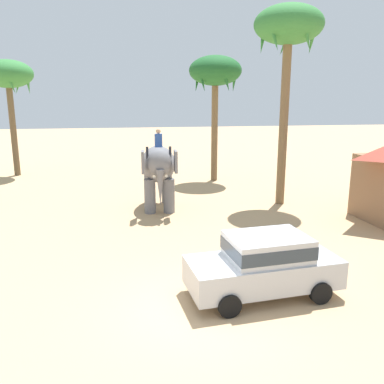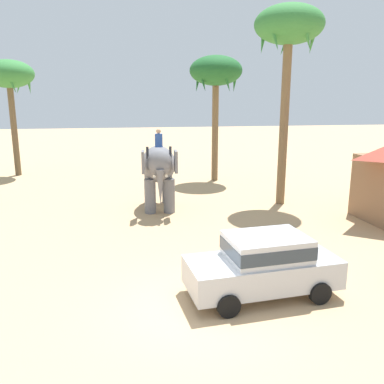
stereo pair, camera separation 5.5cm
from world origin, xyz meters
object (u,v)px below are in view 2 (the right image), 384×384
object	(u,v)px
car_sedan_foreground	(264,263)
palm_tree_near_hut	(216,74)
elephant_with_mahout	(159,168)
palm_tree_far_back	(9,77)
palm_tree_behind_elephant	(289,32)

from	to	relation	value
car_sedan_foreground	palm_tree_near_hut	size ratio (longest dim) A/B	0.55
elephant_with_mahout	palm_tree_far_back	size ratio (longest dim) A/B	0.52
palm_tree_near_hut	palm_tree_far_back	xyz separation A→B (m)	(-12.89, 3.76, -0.11)
elephant_with_mahout	palm_tree_far_back	xyz separation A→B (m)	(-8.87, 9.97, 4.48)
palm_tree_near_hut	palm_tree_far_back	bearing A→B (deg)	163.76
palm_tree_behind_elephant	car_sedan_foreground	bearing A→B (deg)	-113.47
palm_tree_behind_elephant	palm_tree_near_hut	xyz separation A→B (m)	(-2.07, 6.17, -1.59)
elephant_with_mahout	car_sedan_foreground	bearing A→B (deg)	-77.04
elephant_with_mahout	palm_tree_near_hut	bearing A→B (deg)	57.03
car_sedan_foreground	palm_tree_behind_elephant	world-z (taller)	palm_tree_behind_elephant
palm_tree_far_back	palm_tree_near_hut	bearing A→B (deg)	-16.24
car_sedan_foreground	palm_tree_far_back	world-z (taller)	palm_tree_far_back
palm_tree_near_hut	elephant_with_mahout	bearing A→B (deg)	-122.97
palm_tree_behind_elephant	palm_tree_far_back	size ratio (longest dim) A/B	1.24
car_sedan_foreground	palm_tree_far_back	size ratio (longest dim) A/B	0.56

